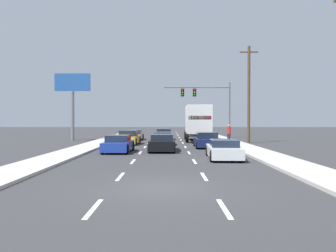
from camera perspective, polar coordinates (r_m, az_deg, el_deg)
ground_plane at (r=36.68m, az=-0.26°, el=-2.54°), size 140.00×140.00×0.00m
sidewalk_right at (r=32.27m, az=11.11°, el=-2.93°), size 2.28×80.00×0.14m
sidewalk_left at (r=32.37m, az=-11.72°, el=-2.92°), size 2.28×80.00×0.14m
lane_markings at (r=33.94m, az=-0.29°, el=-2.83°), size 3.54×62.00×0.01m
car_tan at (r=39.09m, az=-5.59°, el=-1.56°), size 1.97×4.57×1.14m
car_yellow at (r=32.23m, az=-6.44°, el=-1.98°), size 1.97×4.07×1.32m
car_blue at (r=24.54m, az=-8.15°, el=-3.03°), size 1.96×4.06×1.22m
car_maroon at (r=39.69m, az=-0.56°, el=-1.44°), size 1.96×4.37×1.24m
car_red at (r=31.44m, az=-0.76°, el=-2.15°), size 1.89×4.39×1.17m
car_black at (r=25.34m, az=-0.85°, el=-2.86°), size 1.95×4.69×1.24m
box_truck at (r=36.60m, az=5.00°, el=0.79°), size 2.77×8.85×3.75m
car_navy at (r=28.48m, az=6.53°, el=-2.39°), size 2.01×4.07×1.28m
car_white at (r=20.60m, az=9.33°, el=-3.90°), size 2.04×4.60×1.13m
traffic_signal_mast at (r=43.58m, az=5.87°, el=4.81°), size 8.40×0.69×7.01m
utility_pole_mid at (r=34.95m, az=13.39°, el=5.33°), size 1.80×0.28×9.57m
roadside_billboard at (r=38.96m, az=-15.47°, el=5.29°), size 3.87×0.36×7.34m
pedestrian_near_corner at (r=33.64m, az=10.20°, el=-1.20°), size 0.38×0.38×1.71m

